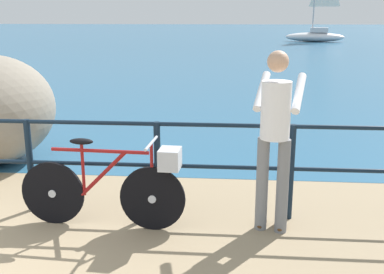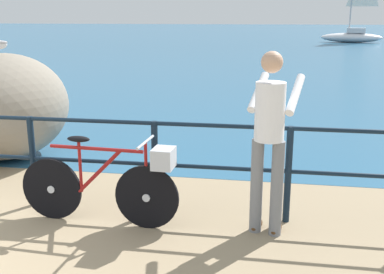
% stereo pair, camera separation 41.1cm
% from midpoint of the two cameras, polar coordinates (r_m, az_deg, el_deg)
% --- Properties ---
extents(ground_plane, '(120.00, 120.00, 0.10)m').
position_cam_midpoint_polar(ground_plane, '(23.24, 1.86, 9.53)').
color(ground_plane, '#937F60').
extents(sea_surface, '(120.00, 90.00, 0.01)m').
position_cam_midpoint_polar(sea_surface, '(50.91, 6.11, 12.41)').
color(sea_surface, '#285B7F').
rests_on(sea_surface, ground_plane).
extents(bicycle, '(1.70, 0.48, 0.92)m').
position_cam_midpoint_polar(bicycle, '(4.75, -7.37, -5.46)').
color(bicycle, black).
rests_on(bicycle, ground_plane).
extents(person_at_railing, '(0.55, 0.67, 1.78)m').
position_cam_midpoint_polar(person_at_railing, '(4.49, 12.04, 0.17)').
color(person_at_railing, slate).
rests_on(person_at_railing, ground_plane).
extents(breakwater_boulder_main, '(1.79, 2.01, 1.55)m').
position_cam_midpoint_polar(breakwater_boulder_main, '(7.35, -20.39, 3.51)').
color(breakwater_boulder_main, gray).
rests_on(breakwater_boulder_main, ground).
extents(sailboat, '(4.56, 2.07, 6.16)m').
position_cam_midpoint_polar(sailboat, '(37.39, 19.32, 11.91)').
color(sailboat, white).
rests_on(sailboat, sea_surface).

